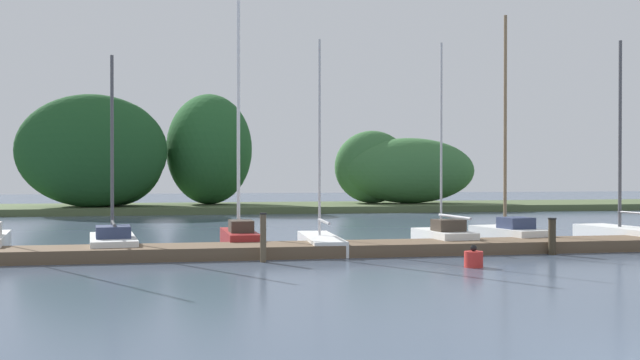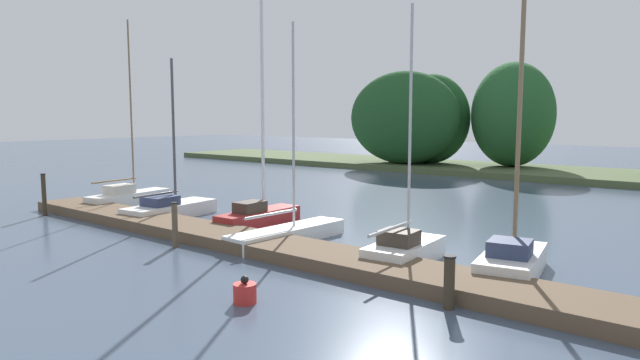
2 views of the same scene
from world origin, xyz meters
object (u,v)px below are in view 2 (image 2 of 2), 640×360
Objects in this scene: sailboat_1 at (172,207)px; sailboat_3 at (291,232)px; sailboat_5 at (513,256)px; mooring_piling_0 at (44,194)px; mooring_piling_2 at (449,282)px; sailboat_4 at (406,248)px; mooring_piling_1 at (175,225)px; sailboat_0 at (131,196)px; channel_buoy_1 at (245,293)px; sailboat_2 at (261,212)px.

sailboat_3 reaches higher than sailboat_1.
sailboat_5 reaches higher than mooring_piling_0.
sailboat_4 is at bearing 134.28° from mooring_piling_2.
sailboat_4 is 6.63m from mooring_piling_1.
sailboat_1 is (3.56, -0.50, -0.04)m from sailboat_0.
sailboat_1 is at bearing 84.25° from sailboat_4.
sailboat_1 is 10.52m from channel_buoy_1.
sailboat_3 is at bearing 158.69° from mooring_piling_2.
sailboat_4 is at bearing -100.87° from sailboat_0.
sailboat_4 is at bearing 10.61° from mooring_piling_0.
sailboat_5 is 4.76× the size of mooring_piling_0.
sailboat_2 reaches higher than mooring_piling_0.
mooring_piling_0 is at bearing 96.09° from sailboat_4.
sailboat_2 is at bearing -83.67° from sailboat_1.
sailboat_1 is 4.47× the size of mooring_piling_1.
mooring_piling_0 is 2.84× the size of channel_buoy_1.
sailboat_2 is 9.53m from mooring_piling_2.
mooring_piling_0 is at bearing 163.95° from sailboat_0.
sailboat_1 is at bearing 101.05° from sailboat_2.
sailboat_3 is (9.77, -0.71, -0.11)m from sailboat_0.
sailboat_4 reaches higher than channel_buoy_1.
sailboat_0 reaches higher than sailboat_1.
mooring_piling_0 is at bearing 179.72° from mooring_piling_1.
mooring_piling_1 is at bearing -121.84° from sailboat_0.
sailboat_5 is 9.23m from mooring_piling_1.
sailboat_2 reaches higher than sailboat_0.
mooring_piling_2 is (16.19, -3.21, 0.15)m from sailboat_0.
sailboat_0 is 16.29m from sailboat_5.
mooring_piling_0 is (-10.26, -2.68, 0.53)m from sailboat_3.
sailboat_4 is at bearing -97.96° from sailboat_1.
mooring_piling_1 is at bearing -0.28° from mooring_piling_0.
channel_buoy_1 is at bearing -139.15° from sailboat_2.
mooring_piling_2 is at bearing 167.80° from sailboat_5.
mooring_piling_0 is 1.50× the size of mooring_piling_2.
mooring_piling_2 is (6.42, -2.50, 0.26)m from sailboat_3.
sailboat_4 is at bearing -101.78° from sailboat_2.
sailboat_1 is 12.74m from sailboat_5.
mooring_piling_1 is (-6.05, -2.71, 0.28)m from sailboat_4.
sailboat_5 is 17.11m from mooring_piling_0.
sailboat_4 is at bearing -87.58° from sailboat_3.
sailboat_2 is at bearing 25.65° from mooring_piling_0.
sailboat_1 is 0.75× the size of sailboat_2.
mooring_piling_1 is (8.19, -0.04, -0.15)m from mooring_piling_0.
sailboat_3 is 4.95× the size of mooring_piling_1.
sailboat_1 is 0.90× the size of sailboat_3.
mooring_piling_0 is (-7.85, -3.77, 0.34)m from sailboat_2.
sailboat_5 reaches higher than sailboat_3.
sailboat_0 is 1.31× the size of sailboat_1.
sailboat_1 reaches higher than mooring_piling_1.
sailboat_2 is at bearing 75.70° from sailboat_4.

